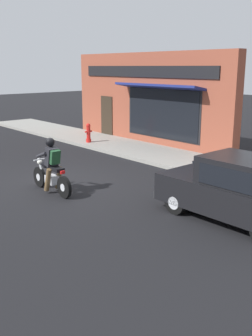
{
  "coord_description": "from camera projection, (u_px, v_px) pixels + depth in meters",
  "views": [
    {
      "loc": [
        -6.21,
        -10.36,
        3.57
      ],
      "look_at": [
        0.43,
        -2.73,
        0.95
      ],
      "focal_mm": 42.0,
      "sensor_mm": 36.0,
      "label": 1
    }
  ],
  "objects": [
    {
      "name": "sidewalk_curb",
      "position": [
        121.0,
        146.0,
        17.82
      ],
      "size": [
        2.6,
        22.0,
        0.14
      ],
      "primitive_type": "cube",
      "color": "gray",
      "rests_on": "ground"
    },
    {
      "name": "storefront_building",
      "position": [
        147.0,
        99.0,
        18.2
      ],
      "size": [
        1.25,
        9.84,
        4.2
      ],
      "color": "brown",
      "rests_on": "ground"
    },
    {
      "name": "motorcycle_with_rider",
      "position": [
        51.0,
        170.0,
        11.34
      ],
      "size": [
        0.56,
        2.02,
        1.62
      ],
      "color": "black",
      "rests_on": "ground"
    },
    {
      "name": "car_hatchback",
      "position": [
        238.0,
        190.0,
        9.18
      ],
      "size": [
        1.67,
        3.79,
        1.57
      ],
      "color": "black",
      "rests_on": "ground"
    },
    {
      "name": "ground_plane",
      "position": [
        59.0,
        183.0,
        12.4
      ],
      "size": [
        80.0,
        80.0,
        0.0
      ],
      "primitive_type": "plane",
      "color": "black"
    },
    {
      "name": "fire_hydrant",
      "position": [
        88.0,
        133.0,
        18.26
      ],
      "size": [
        0.36,
        0.24,
        0.88
      ],
      "color": "red",
      "rests_on": "sidewalk_curb"
    }
  ]
}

